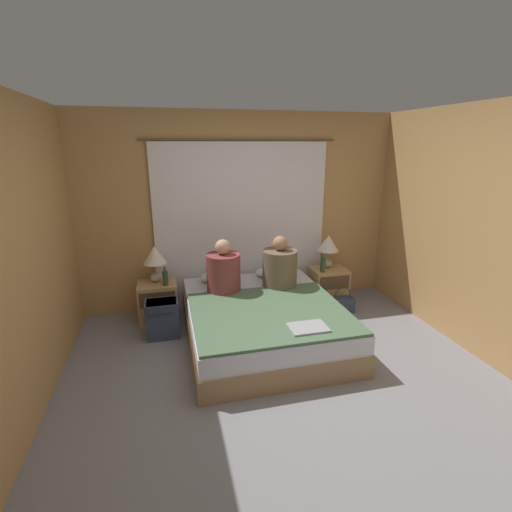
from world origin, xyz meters
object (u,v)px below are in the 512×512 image
at_px(beer_bottle_on_right_stand, 323,265).
at_px(handbag_on_floor, 342,304).
at_px(nightstand_left, 158,302).
at_px(nightstand_right, 328,285).
at_px(person_left_in_bed, 223,271).
at_px(pillow_right, 273,272).
at_px(backpack_on_floor, 162,317).
at_px(lamp_right, 328,246).
at_px(lamp_left, 155,258).
at_px(bed, 262,321).
at_px(person_right_in_bed, 280,267).
at_px(pillow_left, 219,276).
at_px(laptop_on_bed, 308,327).
at_px(beer_bottle_on_left_stand, 165,278).

distance_m(beer_bottle_on_right_stand, handbag_on_floor, 0.57).
height_order(nightstand_left, nightstand_right, same).
distance_m(nightstand_right, person_left_in_bed, 1.58).
distance_m(pillow_right, backpack_on_floor, 1.54).
distance_m(lamp_right, handbag_on_floor, 0.80).
xyz_separation_m(nightstand_right, handbag_on_floor, (0.05, -0.35, -0.13)).
xyz_separation_m(nightstand_left, lamp_left, (0.00, 0.07, 0.55)).
bearing_deg(nightstand_left, nightstand_right, 0.00).
xyz_separation_m(bed, backpack_on_floor, (-1.08, 0.32, 0.03)).
relative_size(bed, person_right_in_bed, 3.13).
xyz_separation_m(beer_bottle_on_right_stand, handbag_on_floor, (0.18, -0.26, -0.47)).
relative_size(lamp_left, beer_bottle_on_right_stand, 1.88).
relative_size(lamp_left, lamp_right, 1.00).
relative_size(person_left_in_bed, handbag_on_floor, 1.81).
bearing_deg(person_right_in_bed, lamp_right, 25.90).
distance_m(pillow_left, person_right_in_bed, 0.81).
bearing_deg(bed, beer_bottle_on_right_stand, 33.41).
relative_size(nightstand_left, person_right_in_bed, 0.76).
height_order(bed, pillow_left, pillow_left).
bearing_deg(pillow_right, beer_bottle_on_right_stand, -13.18).
bearing_deg(pillow_right, bed, -114.20).
height_order(person_left_in_bed, beer_bottle_on_right_stand, person_left_in_bed).
distance_m(laptop_on_bed, handbag_on_floor, 1.50).
bearing_deg(pillow_left, person_left_in_bed, -89.96).
bearing_deg(backpack_on_floor, lamp_right, 12.64).
distance_m(nightstand_left, handbag_on_floor, 2.33).
xyz_separation_m(lamp_right, pillow_right, (-0.77, -0.01, -0.30)).
bearing_deg(pillow_left, handbag_on_floor, -14.81).
bearing_deg(beer_bottle_on_left_stand, beer_bottle_on_right_stand, 0.00).
distance_m(lamp_left, backpack_on_floor, 0.74).
height_order(bed, person_right_in_bed, person_right_in_bed).
height_order(lamp_left, pillow_right, lamp_left).
relative_size(person_left_in_bed, laptop_on_bed, 1.79).
distance_m(beer_bottle_on_left_stand, laptop_on_bed, 1.87).
bearing_deg(handbag_on_floor, person_left_in_bed, 179.03).
distance_m(nightstand_left, lamp_right, 2.32).
bearing_deg(handbag_on_floor, pillow_right, 153.51).
xyz_separation_m(laptop_on_bed, backpack_on_floor, (-1.33, 1.04, -0.23)).
bearing_deg(beer_bottle_on_left_stand, person_right_in_bed, -9.76).
relative_size(nightstand_right, handbag_on_floor, 1.38).
xyz_separation_m(lamp_left, beer_bottle_on_right_stand, (2.12, -0.16, -0.21)).
xyz_separation_m(person_right_in_bed, backpack_on_floor, (-1.41, -0.11, -0.44)).
relative_size(lamp_right, laptop_on_bed, 1.27).
bearing_deg(nightstand_right, backpack_on_floor, -169.10).
xyz_separation_m(bed, laptop_on_bed, (0.24, -0.72, 0.26)).
relative_size(nightstand_left, person_left_in_bed, 0.76).
relative_size(person_left_in_bed, backpack_on_floor, 1.48).
relative_size(pillow_left, beer_bottle_on_left_stand, 2.08).
height_order(pillow_left, person_left_in_bed, person_left_in_bed).
bearing_deg(handbag_on_floor, nightstand_right, 97.44).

